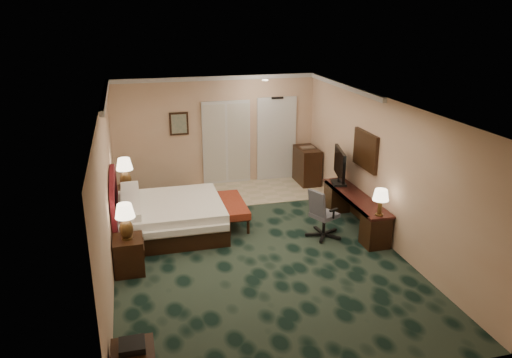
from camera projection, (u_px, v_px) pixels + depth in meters
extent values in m
cube|color=black|center=(253.00, 248.00, 9.29)|extent=(5.00, 7.50, 0.00)
cube|color=white|center=(253.00, 104.00, 8.41)|extent=(5.00, 7.50, 0.00)
cube|color=tan|center=(216.00, 131.00, 12.28)|extent=(5.00, 0.00, 2.70)
cube|color=tan|center=(337.00, 289.00, 5.41)|extent=(5.00, 0.00, 2.70)
cube|color=tan|center=(107.00, 192.00, 8.26)|extent=(0.00, 7.50, 2.70)
cube|color=tan|center=(381.00, 169.00, 9.44)|extent=(0.00, 7.50, 2.70)
cube|color=#BBB18C|center=(260.00, 191.00, 12.15)|extent=(3.20, 1.70, 0.01)
cube|color=silver|center=(276.00, 139.00, 12.72)|extent=(1.02, 0.06, 2.18)
cube|color=beige|center=(226.00, 143.00, 12.40)|extent=(1.20, 0.06, 2.10)
cube|color=#537262|center=(179.00, 124.00, 11.95)|extent=(0.45, 0.06, 0.55)
cube|color=white|center=(366.00, 150.00, 9.91)|extent=(0.05, 0.95, 0.75)
cube|color=white|center=(171.00, 217.00, 9.84)|extent=(2.00, 1.86, 0.63)
cube|color=black|center=(129.00, 255.00, 8.37)|extent=(0.49, 0.56, 0.61)
cube|color=black|center=(126.00, 200.00, 10.79)|extent=(0.46, 0.53, 0.57)
cube|color=maroon|center=(233.00, 212.00, 10.30)|extent=(0.50, 1.39, 0.47)
cube|color=black|center=(355.00, 211.00, 10.10)|extent=(0.50, 2.30, 0.66)
cube|color=black|center=(340.00, 167.00, 10.54)|extent=(0.30, 0.97, 0.76)
cube|color=black|center=(307.00, 166.00, 12.59)|extent=(0.48, 0.87, 0.92)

